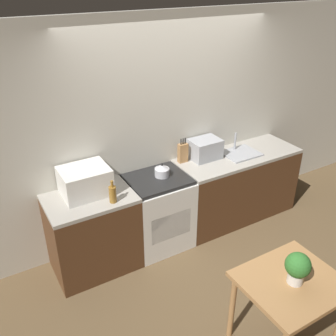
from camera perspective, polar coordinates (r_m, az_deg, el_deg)
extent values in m
plane|color=brown|center=(4.45, 6.62, -13.80)|extent=(16.00, 16.00, 0.00)
cube|color=beige|center=(4.41, 0.32, 6.08)|extent=(10.00, 0.06, 2.60)
cube|color=#4C2D19|center=(4.17, -11.30, -9.87)|extent=(0.90, 0.62, 0.86)
cube|color=#9E998E|center=(3.91, -11.92, -4.65)|extent=(0.90, 0.62, 0.04)
cube|color=#4C2D19|center=(4.98, 10.24, -2.86)|extent=(1.63, 0.62, 0.86)
cube|color=#9E998E|center=(4.77, 10.69, 1.78)|extent=(1.63, 0.62, 0.04)
cube|color=silver|center=(4.41, -1.53, -6.83)|extent=(0.69, 0.62, 0.86)
cube|color=black|center=(4.17, -1.61, -1.75)|extent=(0.67, 0.57, 0.04)
cube|color=black|center=(4.20, 0.49, -8.85)|extent=(0.50, 0.02, 0.32)
cylinder|color=#B7B7BC|center=(4.18, -0.92, -0.65)|extent=(0.17, 0.17, 0.09)
cone|color=#B7B7BC|center=(4.14, -0.93, 0.18)|extent=(0.16, 0.16, 0.04)
sphere|color=black|center=(4.13, -0.93, 0.55)|extent=(0.03, 0.03, 0.03)
cube|color=silver|center=(3.90, -12.54, -1.97)|extent=(0.48, 0.40, 0.29)
cube|color=black|center=(3.74, -11.57, -3.26)|extent=(0.42, 0.01, 0.23)
cylinder|color=olive|center=(3.74, -8.42, -4.00)|extent=(0.07, 0.07, 0.17)
cylinder|color=olive|center=(3.68, -8.55, -2.41)|extent=(0.03, 0.03, 0.07)
cube|color=#9E7042|center=(4.46, 2.28, 2.32)|extent=(0.11, 0.07, 0.23)
cylinder|color=black|center=(4.38, 2.00, 4.03)|extent=(0.01, 0.01, 0.07)
cylinder|color=black|center=(4.39, 2.31, 4.10)|extent=(0.01, 0.01, 0.07)
cylinder|color=black|center=(4.41, 2.63, 4.18)|extent=(0.01, 0.01, 0.07)
cube|color=#999BA0|center=(4.57, 5.65, 2.93)|extent=(0.36, 0.28, 0.24)
cube|color=black|center=(4.47, 6.65, 2.29)|extent=(0.32, 0.01, 0.19)
cube|color=#999BA0|center=(4.77, 11.04, 2.20)|extent=(0.44, 0.36, 0.02)
cylinder|color=#999BA0|center=(4.81, 10.20, 4.06)|extent=(0.03, 0.03, 0.22)
cube|color=#9E7042|center=(3.30, 18.36, -16.21)|extent=(0.80, 0.70, 0.04)
cylinder|color=#9E7042|center=(3.52, 9.75, -20.18)|extent=(0.05, 0.05, 0.71)
cylinder|color=#9E7042|center=(3.88, 17.84, -15.74)|extent=(0.05, 0.05, 0.71)
cylinder|color=beige|center=(3.25, 18.82, -15.53)|extent=(0.13, 0.13, 0.09)
sphere|color=#2D6B28|center=(3.16, 19.20, -13.79)|extent=(0.20, 0.20, 0.20)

